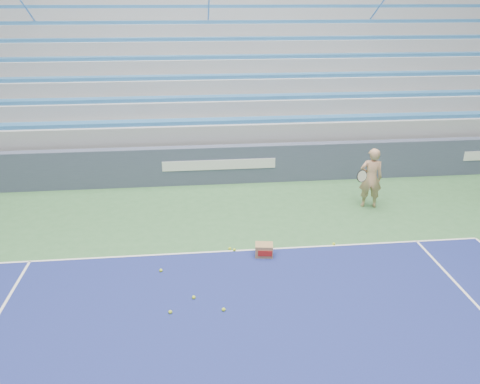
{
  "coord_description": "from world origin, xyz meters",
  "views": [
    {
      "loc": [
        -0.7,
        3.26,
        5.0
      ],
      "look_at": [
        0.24,
        12.38,
        1.15
      ],
      "focal_mm": 35.0,
      "sensor_mm": 36.0,
      "label": 1
    }
  ],
  "objects": [
    {
      "name": "tennis_ball_0",
      "position": [
        -0.3,
        9.87,
        0.03
      ],
      "size": [
        0.07,
        0.07,
        0.07
      ],
      "primitive_type": "sphere",
      "color": "#B4D52B",
      "rests_on": "ground"
    },
    {
      "name": "tennis_ball_5",
      "position": [
        -1.21,
        9.89,
        0.03
      ],
      "size": [
        0.07,
        0.07,
        0.07
      ],
      "primitive_type": "sphere",
      "color": "#B4D52B",
      "rests_on": "ground"
    },
    {
      "name": "tennis_player",
      "position": [
        3.7,
        13.82,
        0.78
      ],
      "size": [
        0.92,
        0.86,
        1.56
      ],
      "color": "tan",
      "rests_on": "ground"
    },
    {
      "name": "tennis_ball_6",
      "position": [
        0.07,
        11.88,
        0.03
      ],
      "size": [
        0.07,
        0.07,
        0.07
      ],
      "primitive_type": "sphere",
      "color": "#B4D52B",
      "rests_on": "ground"
    },
    {
      "name": "sponsor_barrier",
      "position": [
        0.0,
        15.88,
        0.55
      ],
      "size": [
        30.0,
        0.32,
        1.1
      ],
      "color": "#3F4760",
      "rests_on": "ground"
    },
    {
      "name": "tennis_ball_4",
      "position": [
        2.24,
        11.92,
        0.03
      ],
      "size": [
        0.07,
        0.07,
        0.07
      ],
      "primitive_type": "sphere",
      "color": "#B4D52B",
      "rests_on": "ground"
    },
    {
      "name": "tennis_ball_3",
      "position": [
        -0.02,
        11.95,
        0.03
      ],
      "size": [
        0.07,
        0.07,
        0.07
      ],
      "primitive_type": "sphere",
      "color": "#B4D52B",
      "rests_on": "ground"
    },
    {
      "name": "tennis_ball_1",
      "position": [
        -1.44,
        11.23,
        0.03
      ],
      "size": [
        0.07,
        0.07,
        0.07
      ],
      "primitive_type": "sphere",
      "color": "#B4D52B",
      "rests_on": "ground"
    },
    {
      "name": "tennis_ball_2",
      "position": [
        -0.81,
        10.27,
        0.03
      ],
      "size": [
        0.07,
        0.07,
        0.07
      ],
      "primitive_type": "sphere",
      "color": "#B4D52B",
      "rests_on": "ground"
    },
    {
      "name": "bleachers",
      "position": [
        0.0,
        21.6,
        2.36
      ],
      "size": [
        31.0,
        9.15,
        7.3
      ],
      "color": "#989BA0",
      "rests_on": "ground"
    },
    {
      "name": "ball_box",
      "position": [
        0.67,
        11.63,
        0.14
      ],
      "size": [
        0.4,
        0.33,
        0.27
      ],
      "color": "#9A754A",
      "rests_on": "ground"
    }
  ]
}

